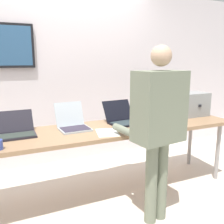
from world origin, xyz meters
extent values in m
cube|color=beige|center=(0.00, 0.00, -0.02)|extent=(8.00, 8.00, 0.04)
cube|color=silver|center=(0.00, 1.13, 1.24)|extent=(8.00, 0.06, 2.49)
cube|color=#946F4E|center=(0.00, 0.00, 0.75)|extent=(3.22, 0.70, 0.04)
cylinder|color=gray|center=(1.51, -0.25, 0.36)|extent=(0.05, 0.05, 0.73)
cylinder|color=gray|center=(1.51, 0.25, 0.36)|extent=(0.05, 0.05, 0.73)
cube|color=gray|center=(1.37, 0.11, 0.92)|extent=(0.38, 0.28, 0.30)
cube|color=black|center=(1.37, -0.04, 0.92)|extent=(0.04, 0.01, 0.03)
cube|color=black|center=(-0.80, 0.05, 0.78)|extent=(0.36, 0.23, 0.02)
cube|color=#2B322D|center=(-0.80, 0.04, 0.79)|extent=(0.33, 0.18, 0.00)
cube|color=black|center=(-0.80, 0.21, 0.88)|extent=(0.36, 0.12, 0.20)
cube|color=#2A4E83|center=(-0.80, 0.22, 0.88)|extent=(0.33, 0.10, 0.17)
cube|color=#ABB3BA|center=(-0.23, 0.05, 0.78)|extent=(0.32, 0.28, 0.02)
cube|color=#2E2837|center=(-0.23, 0.04, 0.79)|extent=(0.29, 0.23, 0.00)
cube|color=#ABB3BA|center=(-0.24, 0.23, 0.91)|extent=(0.31, 0.12, 0.24)
cube|color=#2D5534|center=(-0.24, 0.24, 0.90)|extent=(0.28, 0.10, 0.22)
cube|color=black|center=(0.37, 0.05, 0.78)|extent=(0.38, 0.29, 0.02)
cube|color=#263235|center=(0.37, 0.03, 0.79)|extent=(0.35, 0.24, 0.00)
cube|color=black|center=(0.35, 0.24, 0.89)|extent=(0.37, 0.17, 0.22)
cube|color=silver|center=(0.35, 0.24, 0.89)|extent=(0.34, 0.14, 0.20)
cube|color=#A9AEB3|center=(0.92, 0.04, 0.78)|extent=(0.38, 0.28, 0.02)
cube|color=#292C3A|center=(0.92, 0.03, 0.79)|extent=(0.35, 0.23, 0.00)
cube|color=#A9AEB3|center=(0.92, 0.22, 0.91)|extent=(0.38, 0.11, 0.25)
cube|color=silver|center=(0.92, 0.22, 0.91)|extent=(0.35, 0.09, 0.22)
cylinder|color=slate|center=(0.28, -0.64, 0.39)|extent=(0.12, 0.12, 0.78)
cylinder|color=slate|center=(0.40, -0.62, 0.39)|extent=(0.12, 0.12, 0.78)
cube|color=slate|center=(0.34, -0.63, 1.09)|extent=(0.47, 0.31, 0.62)
sphere|color=tan|center=(0.34, -0.63, 1.52)|extent=(0.18, 0.18, 0.18)
cylinder|color=slate|center=(0.14, -0.36, 0.83)|extent=(0.11, 0.33, 0.07)
cylinder|color=slate|center=(0.46, -0.32, 0.83)|extent=(0.11, 0.33, 0.07)
cube|color=white|center=(0.05, -0.17, 0.77)|extent=(0.27, 0.34, 0.00)
camera|label=1|loc=(-0.90, -2.39, 1.48)|focal=39.99mm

